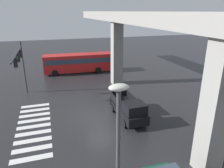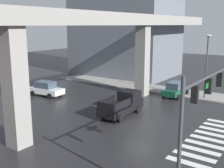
{
  "view_description": "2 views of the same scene",
  "coord_description": "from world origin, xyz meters",
  "px_view_note": "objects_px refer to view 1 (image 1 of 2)",
  "views": [
    {
      "loc": [
        17.23,
        -4.24,
        9.46
      ],
      "look_at": [
        -1.54,
        1.68,
        2.6
      ],
      "focal_mm": 33.61,
      "sensor_mm": 36.0,
      "label": 1
    },
    {
      "loc": [
        -19.86,
        -11.06,
        8.29
      ],
      "look_at": [
        -0.66,
        2.38,
        3.28
      ],
      "focal_mm": 44.61,
      "sensor_mm": 36.0,
      "label": 2
    }
  ],
  "objects_px": {
    "city_bus": "(78,62)",
    "street_lamp_near_corner": "(118,153)",
    "pickup_truck": "(129,109)",
    "traffic_signal_mast": "(20,61)"
  },
  "relations": [
    {
      "from": "pickup_truck",
      "to": "street_lamp_near_corner",
      "type": "bearing_deg",
      "value": -24.43
    },
    {
      "from": "city_bus",
      "to": "street_lamp_near_corner",
      "type": "relative_size",
      "value": 1.51
    },
    {
      "from": "traffic_signal_mast",
      "to": "street_lamp_near_corner",
      "type": "height_order",
      "value": "street_lamp_near_corner"
    },
    {
      "from": "street_lamp_near_corner",
      "to": "city_bus",
      "type": "bearing_deg",
      "value": 174.49
    },
    {
      "from": "pickup_truck",
      "to": "street_lamp_near_corner",
      "type": "relative_size",
      "value": 0.71
    },
    {
      "from": "pickup_truck",
      "to": "city_bus",
      "type": "xyz_separation_m",
      "value": [
        -17.04,
        -1.94,
        0.73
      ]
    },
    {
      "from": "traffic_signal_mast",
      "to": "street_lamp_near_corner",
      "type": "distance_m",
      "value": 18.1
    },
    {
      "from": "city_bus",
      "to": "traffic_signal_mast",
      "type": "xyz_separation_m",
      "value": [
        9.62,
        -7.49,
        2.83
      ]
    },
    {
      "from": "street_lamp_near_corner",
      "to": "pickup_truck",
      "type": "bearing_deg",
      "value": 155.57
    },
    {
      "from": "traffic_signal_mast",
      "to": "street_lamp_near_corner",
      "type": "relative_size",
      "value": 1.2
    }
  ]
}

